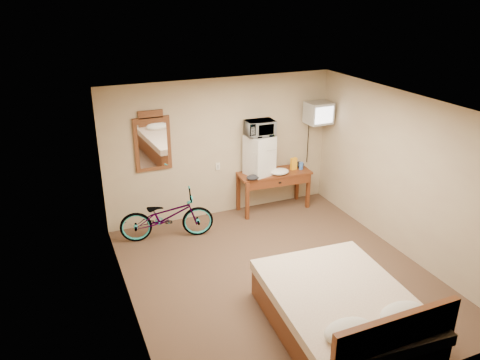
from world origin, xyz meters
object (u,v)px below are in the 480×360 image
(blue_cup, at_px, (301,166))
(bed, at_px, (343,312))
(desk, at_px, (275,179))
(mini_fridge, at_px, (259,155))
(wall_mirror, at_px, (153,142))
(microwave, at_px, (260,128))
(crt_television, at_px, (319,113))
(bicycle, at_px, (167,216))

(blue_cup, distance_m, bed, 3.62)
(desk, xyz_separation_m, bed, (-0.77, -3.37, -0.34))
(desk, relative_size, mini_fridge, 1.91)
(desk, bearing_deg, mini_fridge, 168.70)
(mini_fridge, bearing_deg, wall_mirror, 173.44)
(desk, relative_size, bed, 0.63)
(blue_cup, distance_m, wall_mirror, 2.79)
(microwave, bearing_deg, blue_cup, -4.32)
(desk, distance_m, bed, 3.48)
(mini_fridge, bearing_deg, crt_television, -1.78)
(crt_television, xyz_separation_m, wall_mirror, (-3.03, 0.25, -0.25))
(blue_cup, bearing_deg, bicycle, -174.86)
(desk, height_order, microwave, microwave)
(microwave, xyz_separation_m, bed, (-0.48, -3.43, -1.32))
(crt_television, bearing_deg, desk, -178.55)
(wall_mirror, distance_m, bicycle, 1.25)
(microwave, xyz_separation_m, blue_cup, (0.82, -0.10, -0.80))
(blue_cup, bearing_deg, mini_fridge, 173.31)
(wall_mirror, bearing_deg, desk, -7.21)
(desk, relative_size, blue_cup, 10.18)
(bicycle, bearing_deg, crt_television, -73.63)
(bicycle, relative_size, bed, 0.70)
(blue_cup, height_order, bed, bed)
(microwave, relative_size, bicycle, 0.32)
(wall_mirror, bearing_deg, bed, -69.23)
(desk, bearing_deg, bicycle, -172.59)
(blue_cup, xyz_separation_m, bicycle, (-2.66, -0.24, -0.41))
(desk, xyz_separation_m, bicycle, (-2.13, -0.28, -0.22))
(wall_mirror, bearing_deg, mini_fridge, -6.56)
(microwave, height_order, blue_cup, microwave)
(bed, bearing_deg, desk, 77.07)
(blue_cup, height_order, bicycle, blue_cup)
(mini_fridge, distance_m, blue_cup, 0.87)
(bicycle, height_order, bed, bed)
(microwave, relative_size, wall_mirror, 0.48)
(mini_fridge, height_order, blue_cup, mini_fridge)
(bicycle, bearing_deg, blue_cup, -74.17)
(blue_cup, bearing_deg, wall_mirror, 173.40)
(bicycle, bearing_deg, microwave, -68.98)
(crt_television, height_order, bed, crt_television)
(blue_cup, xyz_separation_m, bed, (-1.30, -3.33, -0.52))
(microwave, bearing_deg, crt_television, 0.59)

